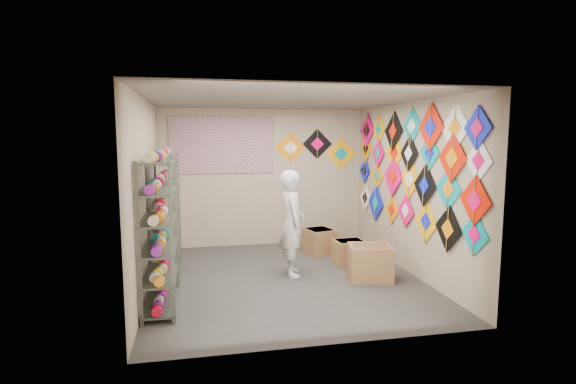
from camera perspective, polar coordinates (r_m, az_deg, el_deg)
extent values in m
plane|color=#312D2A|center=(7.02, -0.31, -10.92)|extent=(4.50, 4.50, 0.00)
plane|color=tan|center=(8.93, -3.15, 1.84)|extent=(4.00, 0.00, 4.00)
plane|color=tan|center=(4.56, 5.23, -3.34)|extent=(4.00, 0.00, 4.00)
plane|color=tan|center=(6.63, -17.52, -0.35)|extent=(0.00, 4.50, 4.50)
plane|color=tan|center=(7.38, 15.10, 0.47)|extent=(0.00, 4.50, 4.50)
plane|color=slate|center=(6.69, -0.33, 11.64)|extent=(4.50, 4.50, 0.00)
cube|color=#4C5147|center=(5.84, -16.07, -5.26)|extent=(0.40, 1.10, 1.90)
cube|color=#4C5147|center=(7.12, -15.27, -3.03)|extent=(0.40, 1.10, 1.90)
cylinder|color=#E61983|center=(5.36, -16.49, -5.36)|extent=(0.12, 0.10, 0.12)
cylinder|color=orange|center=(5.54, -16.33, -4.94)|extent=(0.12, 0.10, 0.12)
cylinder|color=yellow|center=(5.73, -16.17, -4.54)|extent=(0.12, 0.10, 0.12)
cylinder|color=white|center=(5.92, -16.03, -4.16)|extent=(0.12, 0.10, 0.12)
cylinder|color=red|center=(6.11, -15.89, -3.81)|extent=(0.12, 0.10, 0.12)
cylinder|color=#802092|center=(6.29, -15.76, -3.49)|extent=(0.12, 0.10, 0.12)
cylinder|color=#CBB287|center=(6.63, -15.56, -2.95)|extent=(0.12, 0.10, 0.12)
cylinder|color=#0785A3|center=(6.82, -15.45, -2.67)|extent=(0.12, 0.10, 0.12)
cylinder|color=#E61983|center=(7.01, -15.35, -2.40)|extent=(0.12, 0.10, 0.12)
cylinder|color=orange|center=(7.19, -15.25, -2.15)|extent=(0.12, 0.10, 0.12)
cylinder|color=yellow|center=(7.38, -15.16, -1.91)|extent=(0.12, 0.10, 0.12)
cylinder|color=white|center=(7.57, -15.07, -1.69)|extent=(0.12, 0.10, 0.12)
cube|color=#00919A|center=(5.92, 22.62, -4.97)|extent=(0.01, 0.55, 0.55)
cube|color=black|center=(6.37, 19.66, -4.45)|extent=(0.02, 0.65, 0.65)
cube|color=#F9A905|center=(6.91, 17.13, -3.59)|extent=(0.02, 0.66, 0.66)
cube|color=#FF0168|center=(7.44, 14.71, -2.34)|extent=(0.02, 0.55, 0.55)
cube|color=orange|center=(7.95, 13.05, -2.18)|extent=(0.03, 0.54, 0.54)
cube|color=#0C1AD3|center=(8.55, 11.06, -1.39)|extent=(0.02, 0.68, 0.68)
cube|color=white|center=(9.08, 9.78, -0.71)|extent=(0.03, 0.56, 0.56)
cube|color=red|center=(5.84, 22.64, -1.01)|extent=(0.01, 0.63, 0.63)
cube|color=#00919A|center=(6.35, 19.72, 0.36)|extent=(0.02, 0.61, 0.61)
cube|color=black|center=(6.87, 16.95, 0.80)|extent=(0.03, 0.65, 0.65)
cube|color=#F9A905|center=(7.32, 15.19, 1.59)|extent=(0.02, 0.64, 0.64)
cube|color=#FF0168|center=(7.84, 13.16, 1.94)|extent=(0.04, 0.70, 0.70)
cube|color=orange|center=(8.50, 11.26, 2.06)|extent=(0.03, 0.54, 0.54)
cube|color=#0C1AD3|center=(9.04, 9.68, 2.71)|extent=(0.03, 0.52, 0.52)
cube|color=white|center=(5.80, 23.06, 3.69)|extent=(0.01, 0.53, 0.53)
cube|color=red|center=(6.24, 20.13, 4.08)|extent=(0.02, 0.66, 0.66)
cube|color=#00919A|center=(6.78, 17.55, 4.79)|extent=(0.01, 0.55, 0.55)
cube|color=black|center=(7.30, 15.10, 4.76)|extent=(0.03, 0.58, 0.58)
cube|color=#F9A905|center=(7.83, 13.32, 4.93)|extent=(0.02, 0.68, 0.68)
cube|color=#FF0168|center=(8.41, 11.36, 4.80)|extent=(0.03, 0.52, 0.52)
cube|color=orange|center=(9.01, 9.88, 5.50)|extent=(0.04, 0.58, 0.58)
cube|color=#0C1AD3|center=(5.81, 22.93, 7.53)|extent=(0.01, 0.54, 0.54)
cube|color=white|center=(6.24, 20.44, 7.63)|extent=(0.03, 0.66, 0.66)
cube|color=red|center=(6.74, 17.66, 7.84)|extent=(0.02, 0.70, 0.70)
cube|color=#00919A|center=(7.28, 15.47, 8.09)|extent=(0.02, 0.60, 0.60)
cube|color=black|center=(7.84, 13.22, 7.55)|extent=(0.04, 0.68, 0.68)
cube|color=#F9A905|center=(8.45, 11.45, 7.84)|extent=(0.01, 0.57, 0.57)
cube|color=#FF0168|center=(8.94, 9.98, 7.72)|extent=(0.02, 0.67, 0.67)
cube|color=orange|center=(8.98, 0.33, 5.66)|extent=(0.62, 0.02, 0.62)
cube|color=black|center=(9.11, 3.73, 6.11)|extent=(0.61, 0.02, 0.61)
cube|color=#F9A905|center=(9.26, 6.72, 4.84)|extent=(0.64, 0.02, 0.64)
cube|color=#5A4CA6|center=(8.79, -8.35, 5.93)|extent=(2.00, 0.01, 1.10)
imported|color=silver|center=(7.00, 0.53, -3.97)|extent=(0.64, 0.46, 1.65)
cube|color=brown|center=(7.01, 10.38, -8.80)|extent=(0.73, 0.65, 0.53)
cube|color=brown|center=(7.77, 7.79, -7.58)|extent=(0.53, 0.44, 0.41)
cube|color=brown|center=(8.41, 3.98, -6.24)|extent=(0.60, 0.63, 0.46)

